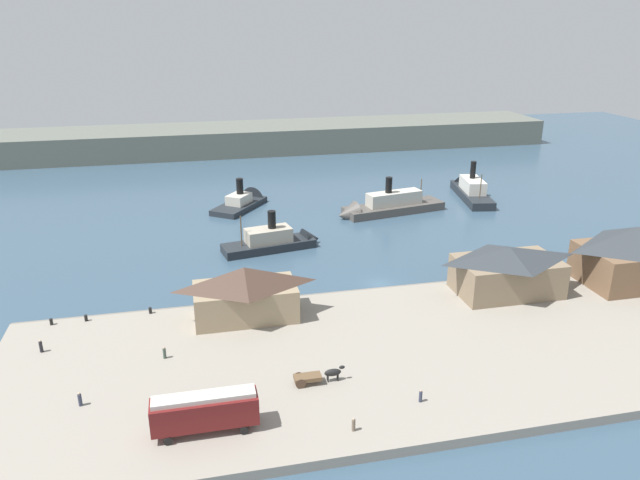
{
  "coord_description": "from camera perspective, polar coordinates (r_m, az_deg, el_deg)",
  "views": [
    {
      "loc": [
        -29.27,
        -85.52,
        41.13
      ],
      "look_at": [
        -6.17,
        17.18,
        2.0
      ],
      "focal_mm": 33.76,
      "sensor_mm": 36.0,
      "label": 1
    }
  ],
  "objects": [
    {
      "name": "ferry_moored_west",
      "position": [
        134.08,
        5.94,
        3.12
      ],
      "size": [
        25.84,
        10.59,
        10.14
      ],
      "color": "#514C47",
      "rests_on": "ground"
    },
    {
      "name": "ferry_moored_east",
      "position": [
        140.65,
        -7.14,
        3.68
      ],
      "size": [
        14.65,
        16.87,
        9.16
      ],
      "color": "#23282D",
      "rests_on": "ground"
    },
    {
      "name": "pedestrian_at_waters_edge",
      "position": [
        84.95,
        -24.94,
        -9.14
      ],
      "size": [
        0.43,
        0.43,
        1.72
      ],
      "color": "#232328",
      "rests_on": "quay_promenade"
    },
    {
      "name": "pedestrian_near_cart",
      "position": [
        72.7,
        -21.8,
        -13.86
      ],
      "size": [
        0.41,
        0.41,
        1.68
      ],
      "color": "#33384C",
      "rests_on": "quay_promenade"
    },
    {
      "name": "ferry_outer_harbor",
      "position": [
        113.56,
        -3.98,
        -0.06
      ],
      "size": [
        19.47,
        8.34,
        9.09
      ],
      "color": "#23282D",
      "rests_on": "ground"
    },
    {
      "name": "street_tram",
      "position": [
        64.3,
        -10.86,
        -15.56
      ],
      "size": [
        10.77,
        2.94,
        4.4
      ],
      "color": "maroon",
      "rests_on": "quay_promenade"
    },
    {
      "name": "ground_plane",
      "position": [
        99.31,
        5.67,
        -4.18
      ],
      "size": [
        320.0,
        320.0,
        0.0
      ],
      "primitive_type": "plane",
      "color": "#385166"
    },
    {
      "name": "ferry_shed_central_terminal",
      "position": [
        107.2,
        27.7,
        -1.2
      ],
      "size": [
        16.45,
        11.39,
        9.38
      ],
      "color": "brown",
      "rests_on": "quay_promenade"
    },
    {
      "name": "horse_cart",
      "position": [
        71.35,
        -0.36,
        -12.75
      ],
      "size": [
        6.02,
        1.62,
        1.87
      ],
      "color": "brown",
      "rests_on": "quay_promenade"
    },
    {
      "name": "ferry_shed_west_terminal",
      "position": [
        84.83,
        -7.12,
        -4.93
      ],
      "size": [
        14.47,
        7.87,
        7.63
      ],
      "color": "#998466",
      "rests_on": "quay_promenade"
    },
    {
      "name": "mooring_post_east",
      "position": [
        90.78,
        -21.3,
        -6.9
      ],
      "size": [
        0.44,
        0.44,
        0.9
      ],
      "primitive_type": "cylinder",
      "color": "black",
      "rests_on": "quay_promenade"
    },
    {
      "name": "pedestrian_walking_west",
      "position": [
        78.43,
        -14.53,
        -10.33
      ],
      "size": [
        0.39,
        0.39,
        1.59
      ],
      "color": "#3D4C42",
      "rests_on": "quay_promenade"
    },
    {
      "name": "mooring_post_center_west",
      "position": [
        90.06,
        -15.79,
        -6.44
      ],
      "size": [
        0.44,
        0.44,
        0.9
      ],
      "primitive_type": "cylinder",
      "color": "black",
      "rests_on": "quay_promenade"
    },
    {
      "name": "quay_promenade",
      "position": [
        80.83,
        10.58,
        -10.09
      ],
      "size": [
        110.0,
        36.0,
        1.2
      ],
      "primitive_type": "cube",
      "color": "gray",
      "rests_on": "ground"
    },
    {
      "name": "pedestrian_near_west_shed",
      "position": [
        69.34,
        9.51,
        -14.4
      ],
      "size": [
        0.37,
        0.37,
        1.51
      ],
      "color": "#33384C",
      "rests_on": "quay_promenade"
    },
    {
      "name": "pedestrian_standing_center",
      "position": [
        64.52,
        3.2,
        -17.09
      ],
      "size": [
        0.38,
        0.38,
        1.54
      ],
      "color": "#6B5B4C",
      "rests_on": "quay_promenade"
    },
    {
      "name": "seawall_edge",
      "position": [
        96.01,
        6.35,
        -4.78
      ],
      "size": [
        110.0,
        0.8,
        1.0
      ],
      "primitive_type": "cube",
      "color": "slate",
      "rests_on": "ground"
    },
    {
      "name": "ferry_shed_east_terminal",
      "position": [
        96.09,
        17.36,
        -2.71
      ],
      "size": [
        15.69,
        9.55,
        7.41
      ],
      "color": "#847056",
      "rests_on": "quay_promenade"
    },
    {
      "name": "mooring_post_center_east",
      "position": [
        91.55,
        -24.12,
        -7.09
      ],
      "size": [
        0.44,
        0.44,
        0.9
      ],
      "primitive_type": "cylinder",
      "color": "black",
      "rests_on": "quay_promenade"
    },
    {
      "name": "far_headland",
      "position": [
        201.15,
        -4.15,
        9.7
      ],
      "size": [
        180.0,
        24.0,
        8.0
      ],
      "primitive_type": "cube",
      "color": "#60665B",
      "rests_on": "ground"
    },
    {
      "name": "ferry_near_quay",
      "position": [
        151.42,
        13.99,
        4.69
      ],
      "size": [
        9.17,
        23.11,
        10.43
      ],
      "color": "#23282D",
      "rests_on": "ground"
    }
  ]
}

